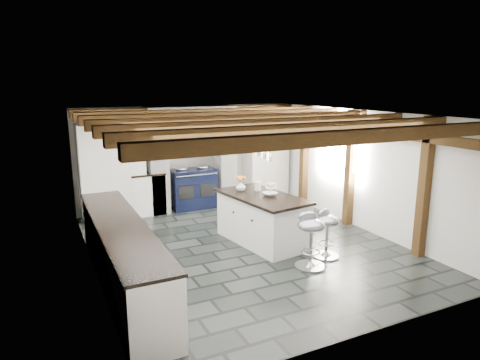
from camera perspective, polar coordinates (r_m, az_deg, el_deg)
name	(u,v)px	position (r m, az deg, el deg)	size (l,w,h in m)	color
ground	(245,246)	(7.58, 0.64, -8.82)	(6.00, 6.00, 0.00)	black
room_shell	(184,175)	(8.31, -7.48, 0.69)	(6.00, 6.03, 6.00)	silver
range_cooker	(193,188)	(9.80, -6.34, -1.02)	(1.00, 0.63, 0.99)	black
kitchen_island	(262,218)	(7.64, 2.95, -5.12)	(1.17, 1.87, 1.16)	white
bar_stool_near	(327,228)	(7.12, 11.47, -6.28)	(0.48, 0.48, 0.80)	silver
bar_stool_far	(311,234)	(6.66, 9.42, -7.09)	(0.52, 0.52, 0.88)	silver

